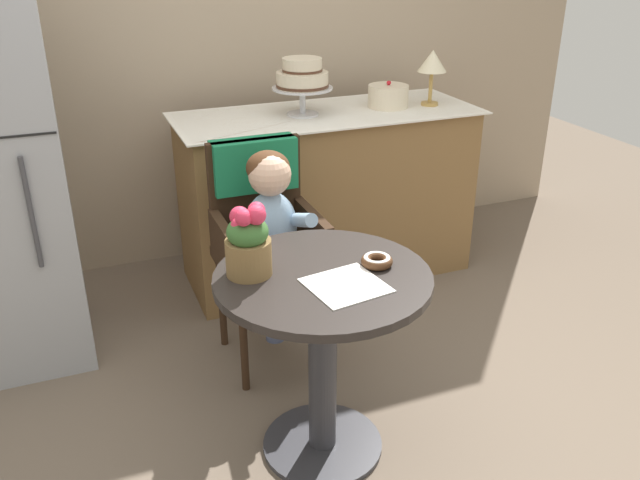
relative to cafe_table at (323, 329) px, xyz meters
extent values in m
plane|color=#6B5B4C|center=(0.00, 0.00, -0.51)|extent=(8.00, 8.00, 0.00)
cube|color=tan|center=(0.00, 1.85, 0.84)|extent=(4.80, 0.10, 2.70)
cylinder|color=#282321|center=(0.00, 0.00, 0.20)|extent=(0.72, 0.72, 0.03)
cylinder|color=#333338|center=(0.00, 0.00, -0.16)|extent=(0.10, 0.10, 0.69)
cylinder|color=#333338|center=(0.00, 0.00, -0.50)|extent=(0.44, 0.44, 0.02)
cube|color=#332114|center=(0.01, 0.61, -0.04)|extent=(0.42, 0.42, 0.04)
cube|color=#332114|center=(0.01, 0.80, 0.22)|extent=(0.40, 0.04, 0.46)
cube|color=#332114|center=(-0.18, 0.61, 0.08)|extent=(0.04, 0.38, 0.18)
cube|color=#332114|center=(0.20, 0.61, 0.08)|extent=(0.04, 0.38, 0.18)
cube|color=#197247|center=(0.01, 0.80, 0.34)|extent=(0.36, 0.11, 0.22)
cylinder|color=#332114|center=(-0.17, 0.43, -0.28)|extent=(0.03, 0.03, 0.45)
cylinder|color=#332114|center=(0.19, 0.43, -0.28)|extent=(0.03, 0.03, 0.45)
cylinder|color=#332114|center=(-0.17, 0.79, -0.28)|extent=(0.03, 0.03, 0.45)
cylinder|color=#332114|center=(0.19, 0.79, -0.28)|extent=(0.03, 0.03, 0.45)
ellipsoid|color=#8CADCC|center=(0.01, 0.59, 0.14)|extent=(0.22, 0.16, 0.30)
sphere|color=#E0B293|center=(0.01, 0.58, 0.36)|extent=(0.17, 0.17, 0.17)
ellipsoid|color=#4C2D19|center=(0.01, 0.60, 0.38)|extent=(0.17, 0.17, 0.14)
cylinder|color=#8CADCC|center=(-0.08, 0.51, 0.19)|extent=(0.08, 0.23, 0.13)
sphere|color=#E0B293|center=(-0.07, 0.43, 0.12)|extent=(0.06, 0.06, 0.06)
cylinder|color=#8CADCC|center=(0.11, 0.51, 0.19)|extent=(0.08, 0.23, 0.13)
sphere|color=#E0B293|center=(0.10, 0.43, 0.12)|extent=(0.06, 0.06, 0.06)
cylinder|color=#3F4760|center=(-0.04, 0.51, 0.03)|extent=(0.09, 0.22, 0.09)
cylinder|color=#3F4760|center=(-0.04, 0.40, -0.14)|extent=(0.08, 0.08, 0.26)
cylinder|color=#3F4760|center=(0.07, 0.51, 0.03)|extent=(0.09, 0.22, 0.09)
cylinder|color=#3F4760|center=(0.07, 0.40, -0.14)|extent=(0.08, 0.08, 0.26)
cube|color=white|center=(0.04, -0.10, 0.21)|extent=(0.26, 0.26, 0.00)
torus|color=#4C2D19|center=(0.19, -0.01, 0.23)|extent=(0.11, 0.11, 0.03)
torus|color=white|center=(0.19, -0.01, 0.24)|extent=(0.09, 0.09, 0.02)
cylinder|color=brown|center=(-0.22, 0.09, 0.27)|extent=(0.15, 0.15, 0.12)
ellipsoid|color=#38662D|center=(-0.22, 0.09, 0.36)|extent=(0.14, 0.14, 0.10)
sphere|color=#D82D4C|center=(-0.19, 0.09, 0.43)|extent=(0.06, 0.06, 0.06)
sphere|color=#D82D4C|center=(-0.20, 0.13, 0.38)|extent=(0.07, 0.07, 0.07)
sphere|color=#D82D4C|center=(-0.24, 0.12, 0.40)|extent=(0.07, 0.07, 0.07)
sphere|color=#D82D4C|center=(-0.24, 0.09, 0.39)|extent=(0.06, 0.06, 0.06)
sphere|color=#D82D4C|center=(-0.24, 0.06, 0.43)|extent=(0.05, 0.05, 0.05)
sphere|color=#D82D4C|center=(-0.20, 0.06, 0.43)|extent=(0.06, 0.06, 0.06)
cube|color=olive|center=(0.55, 1.30, -0.06)|extent=(1.50, 0.56, 0.90)
cube|color=white|center=(0.55, 1.30, 0.39)|extent=(1.56, 0.62, 0.01)
cylinder|color=silver|center=(0.42, 1.30, 0.40)|extent=(0.16, 0.16, 0.01)
cylinder|color=silver|center=(0.42, 1.30, 0.46)|extent=(0.03, 0.03, 0.12)
cylinder|color=silver|center=(0.42, 1.30, 0.53)|extent=(0.30, 0.30, 0.01)
cylinder|color=beige|center=(0.42, 1.30, 0.57)|extent=(0.26, 0.25, 0.08)
cylinder|color=#4C2D1E|center=(0.42, 1.30, 0.54)|extent=(0.26, 0.26, 0.01)
cylinder|color=beige|center=(0.42, 1.30, 0.64)|extent=(0.19, 0.19, 0.07)
cylinder|color=#4C2D1E|center=(0.42, 1.30, 0.61)|extent=(0.20, 0.20, 0.01)
cylinder|color=beige|center=(0.89, 1.29, 0.45)|extent=(0.21, 0.21, 0.11)
sphere|color=red|center=(0.89, 1.29, 0.52)|extent=(0.02, 0.02, 0.02)
cylinder|color=#B28C47|center=(1.11, 1.25, 0.40)|extent=(0.09, 0.09, 0.01)
cylinder|color=#B28C47|center=(1.11, 1.25, 0.49)|extent=(0.02, 0.02, 0.16)
cone|color=beige|center=(1.11, 1.25, 0.62)|extent=(0.15, 0.15, 0.11)
cylinder|color=#3F3F44|center=(-0.87, 0.79, 0.26)|extent=(0.02, 0.02, 0.45)
camera|label=1|loc=(-0.72, -1.78, 1.23)|focal=37.34mm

